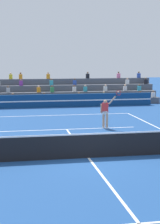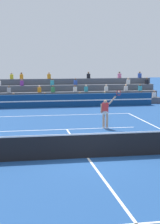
{
  "view_description": "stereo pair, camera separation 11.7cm",
  "coord_description": "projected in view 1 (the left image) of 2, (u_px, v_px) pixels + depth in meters",
  "views": [
    {
      "loc": [
        -3.12,
        -15.06,
        4.23
      ],
      "look_at": [
        0.7,
        5.86,
        1.1
      ],
      "focal_mm": 60.0,
      "sensor_mm": 36.0,
      "label": 1
    },
    {
      "loc": [
        -3.0,
        -15.08,
        4.23
      ],
      "look_at": [
        0.7,
        5.86,
        1.1
      ],
      "focal_mm": 60.0,
      "sensor_mm": 36.0,
      "label": 2
    }
  ],
  "objects": [
    {
      "name": "tennis_player",
      "position": [
        106.0,
        112.0,
        22.35
      ],
      "size": [
        1.21,
        0.61,
        2.35
      ],
      "color": "tan",
      "rests_on": "ground"
    },
    {
      "name": "tennis_net",
      "position": [
        89.0,
        145.0,
        15.74
      ],
      "size": [
        12.0,
        0.1,
        1.1
      ],
      "color": "black",
      "rests_on": "ground"
    },
    {
      "name": "tennis_ball",
      "position": [
        84.0,
        146.0,
        17.76
      ],
      "size": [
        0.07,
        0.07,
        0.07
      ],
      "primitive_type": "sphere",
      "color": "#C6DB33",
      "rests_on": "ground"
    },
    {
      "name": "ground_plane",
      "position": [
        89.0,
        158.0,
        15.82
      ],
      "size": [
        120.0,
        120.0,
        0.0
      ],
      "primitive_type": "plane",
      "color": "navy"
    },
    {
      "name": "court_lines",
      "position": [
        89.0,
        158.0,
        15.82
      ],
      "size": [
        11.1,
        23.9,
        0.01
      ],
      "color": "white",
      "rests_on": "ground"
    },
    {
      "name": "sponsor_banner_wall",
      "position": [
        50.0,
        101.0,
        31.73
      ],
      "size": [
        18.0,
        0.26,
        1.1
      ],
      "color": "navy",
      "rests_on": "ground"
    },
    {
      "name": "bleacher_stand",
      "position": [
        46.0,
        94.0,
        34.77
      ],
      "size": [
        20.48,
        3.8,
        2.83
      ],
      "color": "#4C515B",
      "rests_on": "ground"
    }
  ]
}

